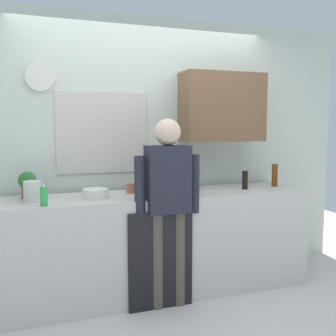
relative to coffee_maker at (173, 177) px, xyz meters
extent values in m
plane|color=silver|center=(-0.16, -0.29, -1.07)|extent=(8.00, 8.00, 0.00)
cube|color=beige|center=(-0.16, 0.01, -0.61)|extent=(2.88, 0.64, 0.93)
cube|color=black|center=(-0.23, -0.33, -0.66)|extent=(0.56, 0.02, 0.83)
cube|color=silver|center=(-0.16, 0.44, 0.23)|extent=(4.48, 0.10, 2.60)
cube|color=beige|center=(-0.58, 0.38, 0.40)|extent=(0.86, 0.02, 0.76)
cube|color=#8CA5C6|center=(-0.58, 0.38, 0.40)|extent=(0.80, 0.02, 0.70)
cube|color=brown|center=(0.61, 0.23, 0.65)|extent=(0.84, 0.32, 0.68)
cylinder|color=silver|center=(-1.12, 0.37, 0.90)|extent=(0.26, 0.03, 0.26)
cube|color=black|center=(0.00, -0.03, -0.13)|extent=(0.20, 0.20, 0.03)
cube|color=black|center=(0.00, 0.03, 0.02)|extent=(0.18, 0.08, 0.28)
cylinder|color=black|center=(0.00, -0.06, -0.06)|extent=(0.11, 0.11, 0.11)
cylinder|color=black|center=(0.00, -0.03, 0.17)|extent=(0.17, 0.17, 0.03)
cylinder|color=#2D8C33|center=(0.26, 0.16, -0.01)|extent=(0.09, 0.09, 0.28)
cylinder|color=black|center=(0.73, -0.04, -0.06)|extent=(0.06, 0.06, 0.18)
cylinder|color=brown|center=(1.11, 0.02, -0.03)|extent=(0.06, 0.06, 0.23)
cylinder|color=yellow|center=(-0.08, -0.20, -0.10)|extent=(0.07, 0.07, 0.08)
cylinder|color=#B26647|center=(-0.37, 0.11, -0.10)|extent=(0.08, 0.08, 0.09)
cylinder|color=white|center=(-0.72, -0.03, -0.11)|extent=(0.22, 0.22, 0.08)
cylinder|color=#9E5638|center=(-1.26, 0.16, -0.10)|extent=(0.10, 0.10, 0.09)
sphere|color=#2D7233|center=(-1.26, 0.16, 0.01)|extent=(0.15, 0.15, 0.15)
cylinder|color=green|center=(-1.14, -0.23, -0.07)|extent=(0.06, 0.06, 0.15)
cone|color=white|center=(-1.14, -0.23, 0.02)|extent=(0.02, 0.02, 0.03)
cylinder|color=silver|center=(-1.23, -0.01, -0.06)|extent=(0.14, 0.14, 0.17)
cylinder|color=brown|center=(-0.26, -0.29, -0.66)|extent=(0.12, 0.12, 0.82)
cylinder|color=brown|center=(-0.06, -0.29, -0.66)|extent=(0.12, 0.12, 0.82)
cube|color=#262633|center=(-0.16, -0.29, 0.03)|extent=(0.36, 0.20, 0.56)
sphere|color=beige|center=(-0.16, -0.29, 0.42)|extent=(0.22, 0.22, 0.22)
cylinder|color=#262633|center=(-0.40, -0.29, -0.02)|extent=(0.09, 0.09, 0.50)
cylinder|color=#262633|center=(0.08, -0.29, -0.02)|extent=(0.09, 0.09, 0.50)
camera|label=1|loc=(-1.22, -3.32, 0.47)|focal=41.62mm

